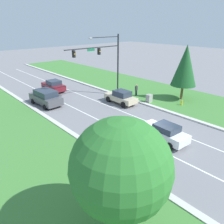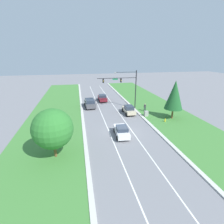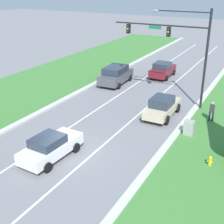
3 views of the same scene
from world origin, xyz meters
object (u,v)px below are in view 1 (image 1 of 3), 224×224
champagne_sedan (121,97)px  pedestrian (136,90)px  oak_near_left_tree (121,168)px  traffic_signal_mast (105,57)px  utility_cabinet (149,99)px  graphite_suv (46,97)px  fire_hydrant (182,103)px  conifer_near_right_tree (185,66)px  burgundy_sedan (54,86)px  white_sedan (164,132)px

champagne_sedan → pedestrian: bearing=11.8°
champagne_sedan → oak_near_left_tree: 18.70m
traffic_signal_mast → oak_near_left_tree: 20.94m
traffic_signal_mast → utility_cabinet: size_ratio=7.50×
graphite_suv → utility_cabinet: graphite_suv is taller
pedestrian → fire_hydrant: size_ratio=2.41×
utility_cabinet → conifer_near_right_tree: bearing=-25.2°
traffic_signal_mast → burgundy_sedan: (-3.84, 7.55, -4.67)m
graphite_suv → fire_hydrant: bearing=-46.4°
traffic_signal_mast → graphite_suv: bearing=159.1°
champagne_sedan → white_sedan: bearing=-112.2°
traffic_signal_mast → champagne_sedan: traffic_signal_mast is taller
burgundy_sedan → fire_hydrant: size_ratio=6.12×
conifer_near_right_tree → oak_near_left_tree: (-20.05, -8.95, -0.93)m
conifer_near_right_tree → oak_near_left_tree: size_ratio=1.20×
white_sedan → burgundy_sedan: bearing=93.0°
burgundy_sedan → traffic_signal_mast: bearing=-63.6°
pedestrian → champagne_sedan: bearing=3.9°
graphite_suv → conifer_near_right_tree: conifer_near_right_tree is taller
champagne_sedan → conifer_near_right_tree: 9.14m
fire_hydrant → utility_cabinet: bearing=123.2°
white_sedan → conifer_near_right_tree: conifer_near_right_tree is taller
traffic_signal_mast → burgundy_sedan: traffic_signal_mast is taller
champagne_sedan → graphite_suv: (-7.38, 5.94, 0.11)m
traffic_signal_mast → white_sedan: size_ratio=1.88×
utility_cabinet → conifer_near_right_tree: 6.23m
burgundy_sedan → champagne_sedan: bearing=-70.8°
fire_hydrant → oak_near_left_tree: oak_near_left_tree is taller
traffic_signal_mast → pedestrian: 6.36m
burgundy_sedan → oak_near_left_tree: oak_near_left_tree is taller
pedestrian → conifer_near_right_tree: (3.42, -5.09, 3.62)m
traffic_signal_mast → graphite_suv: traffic_signal_mast is taller
pedestrian → traffic_signal_mast: bearing=-39.9°
oak_near_left_tree → graphite_suv: bearing=74.0°
graphite_suv → burgundy_sedan: (3.56, 4.72, -0.12)m
champagne_sedan → graphite_suv: size_ratio=0.90×
traffic_signal_mast → oak_near_left_tree: size_ratio=1.40×
utility_cabinet → fire_hydrant: (2.22, -3.40, -0.21)m
champagne_sedan → fire_hydrant: (5.06, -5.69, -0.52)m
graphite_suv → champagne_sedan: bearing=-42.1°
pedestrian → oak_near_left_tree: 21.93m
traffic_signal_mast → utility_cabinet: bearing=-62.4°
graphite_suv → pedestrian: (11.12, -5.16, -0.04)m
traffic_signal_mast → champagne_sedan: size_ratio=1.84×
graphite_suv → pedestrian: bearing=-28.2°
champagne_sedan → conifer_near_right_tree: size_ratio=0.63×
pedestrian → fire_hydrant: bearing=93.8°
white_sedan → burgundy_sedan: size_ratio=1.03×
graphite_suv → pedestrian: 12.26m
champagne_sedan → burgundy_sedan: size_ratio=1.06×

